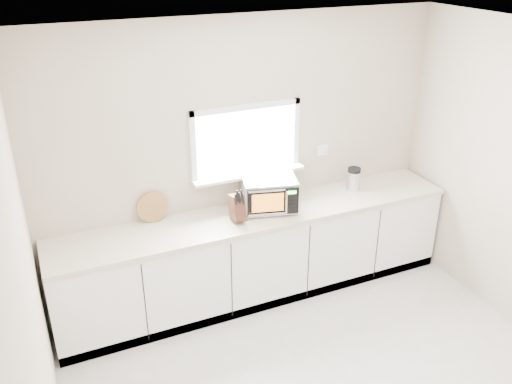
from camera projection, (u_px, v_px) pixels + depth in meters
back_wall at (246, 158)px, 5.18m from camera, size 4.00×0.17×2.70m
cabinets at (258, 256)px, 5.33m from camera, size 3.92×0.60×0.88m
countertop at (259, 215)px, 5.13m from camera, size 3.92×0.64×0.04m
microwave at (269, 193)px, 5.12m from camera, size 0.58×0.50×0.32m
knife_block at (237, 207)px, 4.92m from camera, size 0.11×0.23×0.33m
cutting_board at (152, 207)px, 4.91m from camera, size 0.28×0.07×0.28m
coffee_grinder at (354, 178)px, 5.55m from camera, size 0.15×0.15×0.24m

